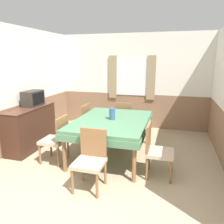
# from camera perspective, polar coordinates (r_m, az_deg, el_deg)

# --- Properties ---
(ground_plane) EXTENTS (16.00, 16.00, 0.00)m
(ground_plane) POSITION_cam_1_polar(r_m,az_deg,el_deg) (3.17, -9.44, -24.04)
(ground_plane) COLOR tan
(wall_back) EXTENTS (4.54, 0.09, 2.60)m
(wall_back) POSITION_cam_1_polar(r_m,az_deg,el_deg) (6.21, 5.41, 7.97)
(wall_back) COLOR white
(wall_back) RESTS_ON ground_plane
(wall_left) EXTENTS (0.05, 4.22, 2.60)m
(wall_left) POSITION_cam_1_polar(r_m,az_deg,el_deg) (5.29, -21.92, 5.96)
(wall_left) COLOR white
(wall_left) RESTS_ON ground_plane
(dining_table) EXTENTS (1.41, 1.89, 0.77)m
(dining_table) POSITION_cam_1_polar(r_m,az_deg,el_deg) (4.33, -0.05, -3.21)
(dining_table) COLOR #4C7A56
(dining_table) RESTS_ON ground_plane
(chair_head_window) EXTENTS (0.44, 0.44, 0.90)m
(chair_head_window) POSITION_cam_1_polar(r_m,az_deg,el_deg) (5.45, 3.30, -1.61)
(chair_head_window) COLOR brown
(chair_head_window) RESTS_ON ground_plane
(chair_head_near) EXTENTS (0.44, 0.44, 0.90)m
(chair_head_near) POSITION_cam_1_polar(r_m,az_deg,el_deg) (3.37, -5.60, -11.75)
(chair_head_near) COLOR brown
(chair_head_near) RESTS_ON ground_plane
(chair_right_near) EXTENTS (0.44, 0.44, 0.90)m
(chair_right_near) POSITION_cam_1_polar(r_m,az_deg,el_deg) (3.72, 11.41, -9.38)
(chair_right_near) COLOR brown
(chair_right_near) RESTS_ON ground_plane
(chair_left_near) EXTENTS (0.44, 0.44, 0.90)m
(chair_left_near) POSITION_cam_1_polar(r_m,az_deg,el_deg) (4.25, -14.24, -6.57)
(chair_left_near) COLOR brown
(chair_left_near) RESTS_ON ground_plane
(chair_left_far) EXTENTS (0.44, 0.44, 0.90)m
(chair_left_far) POSITION_cam_1_polar(r_m,az_deg,el_deg) (5.18, -8.17, -2.57)
(chair_left_far) COLOR brown
(chair_left_far) RESTS_ON ground_plane
(sideboard) EXTENTS (0.46, 1.33, 0.92)m
(sideboard) POSITION_cam_1_polar(r_m,az_deg,el_deg) (5.10, -20.47, -3.78)
(sideboard) COLOR #3D2319
(sideboard) RESTS_ON ground_plane
(tv) EXTENTS (0.29, 0.48, 0.33)m
(tv) POSITION_cam_1_polar(r_m,az_deg,el_deg) (5.09, -19.94, 3.38)
(tv) COLOR #2D2823
(tv) RESTS_ON sideboard
(vase) EXTENTS (0.12, 0.12, 0.23)m
(vase) POSITION_cam_1_polar(r_m,az_deg,el_deg) (4.26, 0.05, -0.48)
(vase) COLOR #335684
(vase) RESTS_ON dining_table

